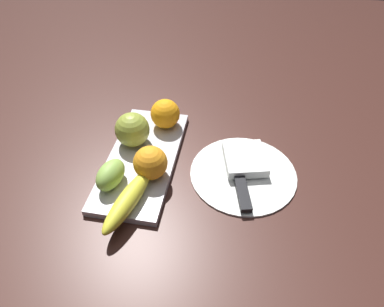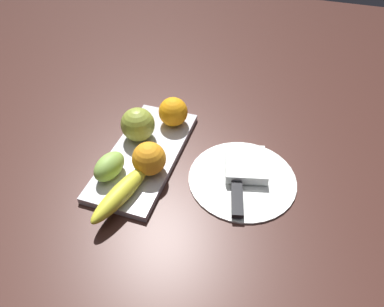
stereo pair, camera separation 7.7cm
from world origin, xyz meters
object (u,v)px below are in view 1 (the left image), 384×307
object	(u,v)px
dinner_plate	(243,173)
knife	(242,189)
banana	(128,200)
orange_near_banana	(165,114)
grape_bunch	(111,175)
fruit_tray	(142,159)
orange_near_apple	(150,163)
folded_napkin	(245,159)
apple	(132,130)

from	to	relation	value
dinner_plate	knife	distance (m)	0.06
banana	orange_near_banana	distance (m)	0.27
knife	grape_bunch	bearing A→B (deg)	83.22
fruit_tray	orange_near_apple	world-z (taller)	orange_near_apple
folded_napkin	grape_bunch	bearing A→B (deg)	113.53
dinner_plate	fruit_tray	bearing A→B (deg)	90.00
apple	orange_near_apple	world-z (taller)	apple
orange_near_apple	orange_near_banana	bearing A→B (deg)	2.62
orange_near_banana	dinner_plate	size ratio (longest dim) A/B	0.31
dinner_plate	folded_napkin	distance (m)	0.03
fruit_tray	folded_napkin	xyz separation A→B (m)	(0.03, -0.24, 0.01)
dinner_plate	knife	world-z (taller)	knife
orange_near_banana	knife	distance (m)	0.28
banana	dinner_plate	distance (m)	0.27
fruit_tray	grape_bunch	bearing A→B (deg)	156.02
dinner_plate	knife	bearing A→B (deg)	179.28
apple	orange_near_banana	distance (m)	0.10
fruit_tray	orange_near_apple	size ratio (longest dim) A/B	4.64
apple	banana	xyz separation A→B (m)	(-0.19, -0.05, -0.02)
apple	grape_bunch	size ratio (longest dim) A/B	0.99
banana	orange_near_apple	xyz separation A→B (m)	(0.09, -0.02, 0.02)
banana	dinner_plate	xyz separation A→B (m)	(0.14, -0.22, -0.03)
orange_near_banana	folded_napkin	world-z (taller)	orange_near_banana
apple	knife	world-z (taller)	apple
fruit_tray	banana	size ratio (longest dim) A/B	1.98
dinner_plate	orange_near_apple	bearing A→B (deg)	104.39
dinner_plate	folded_napkin	size ratio (longest dim) A/B	2.30
grape_bunch	folded_napkin	world-z (taller)	grape_bunch
dinner_plate	knife	xyz separation A→B (m)	(-0.06, 0.00, 0.01)
dinner_plate	grape_bunch	bearing A→B (deg)	108.09
grape_bunch	apple	bearing A→B (deg)	-3.37
orange_near_apple	knife	world-z (taller)	orange_near_apple
apple	knife	xyz separation A→B (m)	(-0.10, -0.27, -0.04)
fruit_tray	orange_near_banana	world-z (taller)	orange_near_banana
fruit_tray	folded_napkin	bearing A→B (deg)	-82.75
orange_near_apple	folded_napkin	size ratio (longest dim) A/B	0.71
grape_bunch	dinner_plate	xyz separation A→B (m)	(0.09, -0.28, -0.04)
fruit_tray	knife	size ratio (longest dim) A/B	1.93
orange_near_banana	knife	xyz separation A→B (m)	(-0.18, -0.21, -0.04)
orange_near_banana	knife	world-z (taller)	orange_near_banana
folded_napkin	dinner_plate	bearing A→B (deg)	180.00
fruit_tray	apple	distance (m)	0.07
fruit_tray	grape_bunch	size ratio (longest dim) A/B	4.20
grape_bunch	folded_napkin	bearing A→B (deg)	-66.47
orange_near_apple	apple	bearing A→B (deg)	35.96
apple	knife	distance (m)	0.29
apple	orange_near_apple	bearing A→B (deg)	-144.04
fruit_tray	folded_napkin	world-z (taller)	folded_napkin
banana	knife	bearing A→B (deg)	124.86
fruit_tray	grape_bunch	xyz separation A→B (m)	(-0.09, 0.04, 0.04)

